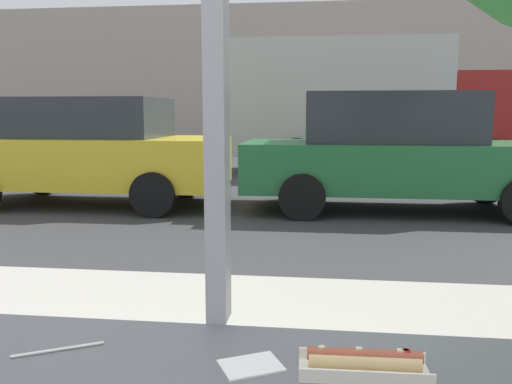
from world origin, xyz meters
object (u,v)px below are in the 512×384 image
object	(u,v)px
parked_car_green	(399,152)
parked_car_yellow	(91,151)
hotdog_tray_near	(364,363)
box_truck	(366,103)

from	to	relation	value
parked_car_green	parked_car_yellow	bearing A→B (deg)	180.00
parked_car_yellow	hotdog_tray_near	bearing A→B (deg)	-61.85
parked_car_green	box_truck	size ratio (longest dim) A/B	0.69
parked_car_yellow	box_truck	xyz separation A→B (m)	(4.67, 4.98, 0.81)
hotdog_tray_near	box_truck	xyz separation A→B (m)	(0.98, 11.88, 0.71)
parked_car_green	box_truck	distance (m)	5.05
parked_car_green	box_truck	xyz separation A→B (m)	(-0.08, 4.98, 0.79)
hotdog_tray_near	box_truck	size ratio (longest dim) A/B	0.04
box_truck	parked_car_yellow	bearing A→B (deg)	-133.13
hotdog_tray_near	parked_car_yellow	bearing A→B (deg)	118.15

